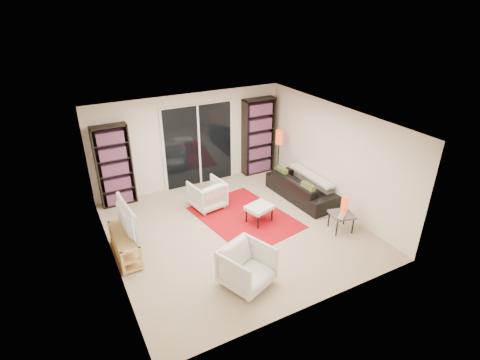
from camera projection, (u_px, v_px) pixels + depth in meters
name	position (u px, v px, depth m)	size (l,w,h in m)	color
floor	(236.00, 230.00, 8.01)	(5.00, 5.00, 0.00)	tan
wall_back	(191.00, 141.00, 9.45)	(5.00, 0.02, 2.40)	#EDE3CA
wall_front	(314.00, 246.00, 5.50)	(5.00, 0.02, 2.40)	#EDE3CA
wall_left	(107.00, 210.00, 6.42)	(0.02, 5.00, 2.40)	#EDE3CA
wall_right	(333.00, 157.00, 8.52)	(0.02, 5.00, 2.40)	#EDE3CA
ceiling	(236.00, 122.00, 6.94)	(5.00, 5.00, 0.02)	white
sliding_door	(199.00, 146.00, 9.57)	(1.92, 0.08, 2.16)	white
bookshelf_left	(114.00, 166.00, 8.60)	(0.80, 0.30, 1.95)	black
bookshelf_right	(258.00, 136.00, 10.18)	(0.90, 0.30, 2.10)	black
tv_stand	(125.00, 244.00, 7.10)	(0.38, 1.19, 0.50)	#E3B870
tv	(122.00, 220.00, 6.86)	(1.07, 0.14, 0.62)	black
rug	(245.00, 217.00, 8.44)	(1.72, 2.33, 0.01)	#A30A12
sofa	(301.00, 188.00, 9.14)	(1.94, 0.76, 0.57)	black
armchair_back	(207.00, 194.00, 8.74)	(0.71, 0.73, 0.67)	silver
armchair_front	(247.00, 267.00, 6.36)	(0.78, 0.80, 0.73)	silver
ottoman	(259.00, 208.00, 8.14)	(0.65, 0.58, 0.40)	silver
side_table	(342.00, 216.00, 7.85)	(0.55, 0.55, 0.40)	#4B4A50
laptop	(344.00, 217.00, 7.71)	(0.33, 0.21, 0.03)	silver
table_lamp	(345.00, 204.00, 7.87)	(0.14, 0.14, 0.32)	red
floor_lamp	(279.00, 142.00, 9.77)	(0.21, 0.21, 1.38)	black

